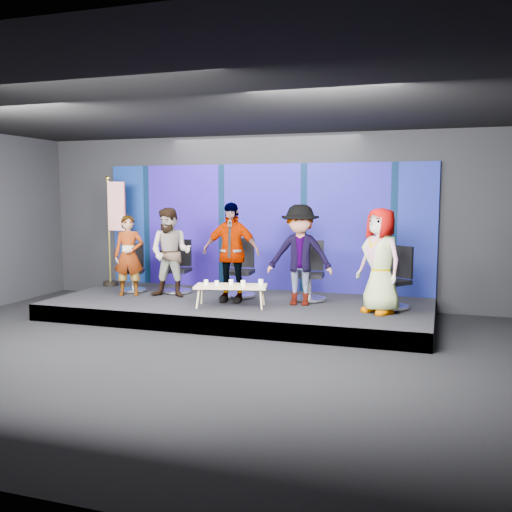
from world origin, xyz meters
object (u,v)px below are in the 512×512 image
object	(u,v)px
mug_c	(231,282)
mug_d	(243,283)
panelist_d	(300,255)
panelist_e	(380,261)
flag_stand	(114,228)
panelist_a	(129,256)
chair_e	(394,288)
mug_b	(217,283)
chair_b	(178,275)
chair_a	(133,276)
chair_d	(310,281)
mug_a	(206,282)
panelist_b	(171,253)
chair_c	(240,278)
panelist_c	(231,252)
mug_e	(261,282)
coffee_table	(231,287)

from	to	relation	value
mug_c	mug_d	world-z (taller)	mug_d
panelist_d	panelist_e	world-z (taller)	panelist_d
flag_stand	panelist_d	bearing A→B (deg)	-16.77
mug_c	panelist_a	bearing A→B (deg)	170.00
chair_e	mug_b	world-z (taller)	chair_e
chair_b	panelist_d	world-z (taller)	panelist_d
chair_a	panelist_d	size ratio (longest dim) A/B	0.54
chair_d	mug_a	size ratio (longest dim) A/B	12.66
panelist_e	mug_a	xyz separation A→B (m)	(-2.99, -0.37, -0.45)
chair_a	mug_c	distance (m)	2.62
panelist_b	flag_stand	bearing A→B (deg)	149.72
panelist_d	flag_stand	world-z (taller)	flag_stand
chair_d	mug_a	distance (m)	1.99
chair_c	flag_stand	bearing A→B (deg)	168.63
chair_b	chair_d	size ratio (longest dim) A/B	0.96
panelist_b	mug_b	world-z (taller)	panelist_b
panelist_c	flag_stand	xyz separation A→B (m)	(-3.01, 0.87, 0.34)
chair_e	mug_e	xyz separation A→B (m)	(-2.26, -0.57, 0.08)
panelist_a	panelist_e	xyz separation A→B (m)	(4.85, -0.16, 0.09)
mug_c	mug_a	bearing A→B (deg)	-163.81
panelist_a	mug_a	distance (m)	1.96
panelist_e	coffee_table	xyz separation A→B (m)	(-2.55, -0.30, -0.53)
panelist_b	mug_a	xyz separation A→B (m)	(1.00, -0.63, -0.43)
mug_a	mug_d	distance (m)	0.67
panelist_c	flag_stand	distance (m)	3.15
panelist_c	coffee_table	bearing A→B (deg)	-74.37
panelist_e	mug_c	world-z (taller)	panelist_e
panelist_d	coffee_table	world-z (taller)	panelist_d
panelist_a	chair_c	world-z (taller)	panelist_a
mug_b	mug_d	world-z (taller)	mug_d
coffee_table	panelist_c	bearing A→B (deg)	110.16
mug_a	mug_d	world-z (taller)	mug_d
coffee_table	mug_b	bearing A→B (deg)	-153.99
panelist_b	mug_e	xyz separation A→B (m)	(1.94, -0.37, -0.42)
chair_a	panelist_b	xyz separation A→B (m)	(1.04, -0.36, 0.54)
panelist_e	chair_a	bearing A→B (deg)	-149.36
chair_a	chair_e	size ratio (longest dim) A/B	0.90
chair_b	chair_c	size ratio (longest dim) A/B	0.94
panelist_c	mug_c	bearing A→B (deg)	-73.56
chair_d	panelist_d	size ratio (longest dim) A/B	0.62
mug_a	mug_d	xyz separation A→B (m)	(0.67, 0.08, 0.00)
chair_a	panelist_a	xyz separation A→B (m)	(0.19, -0.46, 0.47)
panelist_e	mug_e	size ratio (longest dim) A/B	17.38
chair_d	mug_d	size ratio (longest dim) A/B	11.53
chair_b	chair_c	distance (m)	1.35
chair_e	coffee_table	size ratio (longest dim) A/B	0.81
mug_d	flag_stand	size ratio (longest dim) A/B	0.04
panelist_e	mug_a	world-z (taller)	panelist_e
panelist_e	mug_b	size ratio (longest dim) A/B	20.31
chair_c	mug_d	xyz separation A→B (m)	(0.42, -0.99, 0.06)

